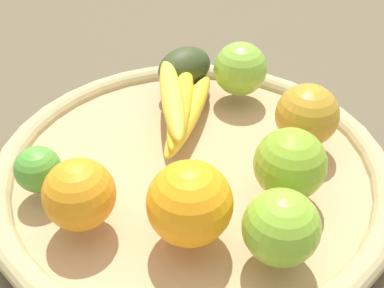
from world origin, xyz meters
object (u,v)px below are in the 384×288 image
object	(u,v)px
apple_3	(307,115)
apple_1	(281,227)
orange_0	(190,203)
avocado	(185,67)
lime_0	(38,169)
apple_2	(240,69)
banana_bunch	(181,104)
apple_0	(290,164)
orange_1	(79,194)

from	to	relation	value
apple_3	apple_1	xyz separation A→B (m)	(-0.07, 0.17, -0.00)
orange_0	avocado	xyz separation A→B (m)	(0.19, -0.21, -0.01)
lime_0	orange_0	bearing A→B (deg)	-162.71
apple_2	banana_bunch	bearing A→B (deg)	81.87
apple_0	avocado	xyz separation A→B (m)	(0.23, -0.10, -0.01)
apple_0	banana_bunch	size ratio (longest dim) A/B	0.42
apple_3	orange_0	bearing A→B (deg)	87.11
banana_bunch	apple_2	xyz separation A→B (m)	(-0.02, -0.11, 0.01)
apple_0	avocado	world-z (taller)	apple_0
apple_3	lime_0	world-z (taller)	apple_3
lime_0	avocado	size ratio (longest dim) A/B	0.62
apple_2	apple_3	bearing A→B (deg)	161.60
avocado	banana_bunch	bearing A→B (deg)	127.48
avocado	orange_1	bearing A→B (deg)	109.36
apple_3	apple_1	size ratio (longest dim) A/B	1.05
banana_bunch	apple_1	size ratio (longest dim) A/B	2.54
apple_1	orange_1	xyz separation A→B (m)	(0.17, 0.09, -0.00)
apple_2	avocado	distance (m)	0.08
orange_0	apple_0	distance (m)	0.12
apple_3	avocado	size ratio (longest dim) A/B	0.92
lime_0	apple_2	bearing A→B (deg)	-99.73
banana_bunch	lime_0	world-z (taller)	banana_bunch
lime_0	avocado	bearing A→B (deg)	-85.56
apple_1	apple_2	size ratio (longest dim) A/B	0.98
apple_0	apple_3	bearing A→B (deg)	-71.23
banana_bunch	lime_0	size ratio (longest dim) A/B	3.60
apple_1	avocado	world-z (taller)	apple_1
lime_0	apple_2	world-z (taller)	apple_2
orange_1	apple_1	bearing A→B (deg)	-152.90
apple_3	avocado	bearing A→B (deg)	-2.36
apple_2	avocado	xyz separation A→B (m)	(0.07, 0.03, -0.01)
banana_bunch	apple_1	world-z (taller)	apple_1
banana_bunch	apple_3	distance (m)	0.16
banana_bunch	avocado	xyz separation A→B (m)	(0.06, -0.07, 0.00)
orange_0	banana_bunch	world-z (taller)	orange_0
orange_0	banana_bunch	xyz separation A→B (m)	(0.13, -0.14, -0.02)
apple_0	apple_3	size ratio (longest dim) A/B	1.02
orange_0	avocado	bearing A→B (deg)	-48.49
orange_0	apple_2	size ratio (longest dim) A/B	1.13
banana_bunch	lime_0	distance (m)	0.19
lime_0	apple_0	bearing A→B (deg)	-141.68
orange_0	banana_bunch	size ratio (longest dim) A/B	0.45
orange_1	banana_bunch	bearing A→B (deg)	-79.02
apple_1	avocado	distance (m)	0.32
orange_0	banana_bunch	bearing A→B (deg)	-46.54
orange_0	avocado	world-z (taller)	orange_0
banana_bunch	orange_1	xyz separation A→B (m)	(-0.04, 0.19, 0.01)
apple_3	lime_0	distance (m)	0.31
apple_0	avocado	size ratio (longest dim) A/B	0.94
orange_0	apple_2	bearing A→B (deg)	-64.74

